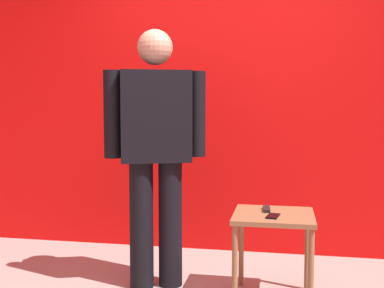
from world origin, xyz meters
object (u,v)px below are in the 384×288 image
standing_person (156,145)px  side_table (273,227)px  tv_remote (267,209)px  cell_phone (273,216)px

standing_person → side_table: bearing=-7.2°
side_table → tv_remote: bearing=118.3°
side_table → tv_remote: 0.14m
side_table → tv_remote: (-0.05, 0.09, 0.10)m
standing_person → tv_remote: size_ratio=10.64×
side_table → tv_remote: size_ratio=3.42×
cell_phone → tv_remote: bearing=113.8°
tv_remote → cell_phone: bearing=-79.4°
side_table → cell_phone: size_ratio=4.03×
standing_person → cell_phone: (0.82, -0.20, -0.43)m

